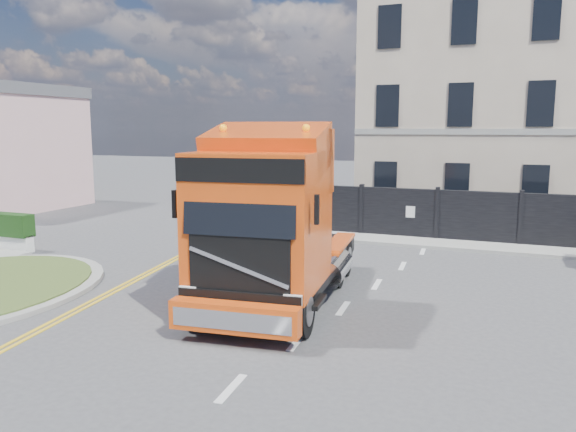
% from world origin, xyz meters
% --- Properties ---
extents(ground, '(120.00, 120.00, 0.00)m').
position_xyz_m(ground, '(0.00, 0.00, 0.00)').
color(ground, '#424244').
rests_on(ground, ground).
extents(hoarding_fence, '(18.80, 0.25, 2.00)m').
position_xyz_m(hoarding_fence, '(6.55, 9.00, 1.00)').
color(hoarding_fence, black).
rests_on(hoarding_fence, ground).
extents(georgian_building, '(12.30, 10.30, 12.80)m').
position_xyz_m(georgian_building, '(6.00, 16.50, 5.77)').
color(georgian_building, beige).
rests_on(georgian_building, ground).
extents(pavement_far, '(20.00, 1.60, 0.12)m').
position_xyz_m(pavement_far, '(6.00, 8.10, 0.06)').
color(pavement_far, gray).
rests_on(pavement_far, ground).
extents(truck, '(3.45, 7.48, 4.33)m').
position_xyz_m(truck, '(1.32, -1.11, 1.94)').
color(truck, black).
rests_on(truck, ground).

